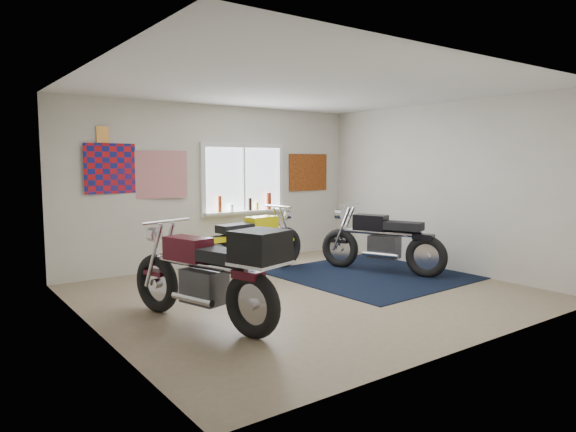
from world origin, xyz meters
TOP-DOWN VIEW (x-y plane):
  - ground at (0.00, 0.00)m, footprint 5.50×5.50m
  - room_shell at (0.00, 0.00)m, footprint 5.50×5.50m
  - navy_rug at (1.47, 0.29)m, footprint 2.61×2.71m
  - window_assembly at (0.50, 2.47)m, footprint 1.66×0.17m
  - oil_bottles at (0.59, 2.40)m, footprint 1.08×0.09m
  - flag_display at (-1.90, 2.48)m, footprint 1.60×0.10m
  - triumph_poster at (1.95, 2.48)m, footprint 0.90×0.03m
  - yellow_triumph at (0.07, 1.50)m, footprint 2.08×0.62m
  - black_chrome_bike at (1.75, 0.33)m, footprint 0.97×1.99m
  - maroon_tourer at (-1.70, -0.52)m, footprint 1.01×2.15m

SIDE VIEW (x-z plane):
  - ground at x=0.00m, z-range 0.00..0.00m
  - navy_rug at x=1.47m, z-range 0.00..0.01m
  - yellow_triumph at x=0.07m, z-range -0.06..0.99m
  - black_chrome_bike at x=1.75m, z-range -0.07..1.01m
  - maroon_tourer at x=-1.70m, z-range 0.02..1.13m
  - oil_bottles at x=0.59m, z-range 0.88..1.18m
  - window_assembly at x=0.50m, z-range 0.74..2.00m
  - triumph_poster at x=1.95m, z-range 1.20..1.90m
  - room_shell at x=0.00m, z-range -1.11..4.39m
  - flag_display at x=-1.90m, z-range 1.56..2.73m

